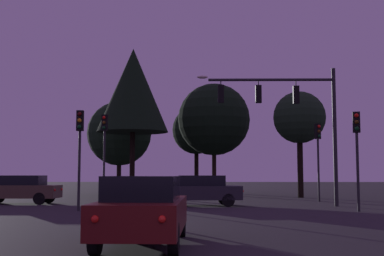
{
  "coord_description": "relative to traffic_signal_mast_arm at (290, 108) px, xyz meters",
  "views": [
    {
      "loc": [
        -0.79,
        -6.56,
        1.55
      ],
      "look_at": [
        -1.41,
        20.09,
        3.98
      ],
      "focal_mm": 48.17,
      "sensor_mm": 36.0,
      "label": 1
    }
  ],
  "objects": [
    {
      "name": "tree_behind_sign",
      "position": [
        2.28,
        9.72,
        0.57
      ],
      "size": [
        3.6,
        3.6,
        7.31
      ],
      "color": "black",
      "rests_on": "ground"
    },
    {
      "name": "traffic_light_median",
      "position": [
        2.37,
        4.49,
        -1.68
      ],
      "size": [
        0.37,
        0.39,
        4.55
      ],
      "color": "#232326",
      "rests_on": "ground"
    },
    {
      "name": "traffic_light_corner_right",
      "position": [
        -9.86,
        2.59,
        -1.46
      ],
      "size": [
        0.32,
        0.36,
        4.89
      ],
      "color": "#232326",
      "rests_on": "ground"
    },
    {
      "name": "tree_left_far",
      "position": [
        -9.24,
        9.41,
        2.5
      ],
      "size": [
        4.92,
        4.92,
        10.34
      ],
      "color": "black",
      "rests_on": "ground"
    },
    {
      "name": "tree_right_cluster",
      "position": [
        -5.03,
        22.09,
        0.81
      ],
      "size": [
        4.51,
        4.51,
        7.99
      ],
      "color": "black",
      "rests_on": "ground"
    },
    {
      "name": "traffic_signal_mast_arm",
      "position": [
        0.0,
        0.0,
        0.0
      ],
      "size": [
        7.0,
        0.42,
        6.92
      ],
      "color": "#232326",
      "rests_on": "ground"
    },
    {
      "name": "traffic_light_corner_left",
      "position": [
        2.23,
        -3.65,
        -1.88
      ],
      "size": [
        0.34,
        0.37,
        4.25
      ],
      "color": "#232326",
      "rests_on": "ground"
    },
    {
      "name": "car_crossing_right",
      "position": [
        -14.23,
        1.77,
        -4.1
      ],
      "size": [
        4.37,
        1.82,
        1.52
      ],
      "color": "#473828",
      "rests_on": "ground"
    },
    {
      "name": "traffic_light_far_side",
      "position": [
        -9.76,
        -3.48,
        -1.8
      ],
      "size": [
        0.31,
        0.36,
        4.37
      ],
      "color": "#232326",
      "rests_on": "ground"
    },
    {
      "name": "tree_lot_edge",
      "position": [
        -3.52,
        14.98,
        1.04
      ],
      "size": [
        5.73,
        5.73,
        8.82
      ],
      "color": "black",
      "rests_on": "ground"
    },
    {
      "name": "ground_plane",
      "position": [
        -3.53,
        5.28,
        -4.9
      ],
      "size": [
        168.0,
        168.0,
        0.0
      ],
      "primitive_type": "plane",
      "color": "#262326",
      "rests_on": "ground"
    },
    {
      "name": "tree_center_horizon",
      "position": [
        -11.04,
        14.78,
        -0.08
      ],
      "size": [
        5.09,
        5.09,
        7.37
      ],
      "color": "black",
      "rests_on": "ground"
    },
    {
      "name": "car_nearside_lane",
      "position": [
        -5.66,
        -14.27,
        -4.1
      ],
      "size": [
        1.75,
        4.66,
        1.52
      ],
      "color": "#4C0F0F",
      "rests_on": "ground"
    },
    {
      "name": "car_crossing_left",
      "position": [
        -4.58,
        0.2,
        -4.1
      ],
      "size": [
        4.45,
        2.21,
        1.52
      ],
      "color": "#232328",
      "rests_on": "ground"
    }
  ]
}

